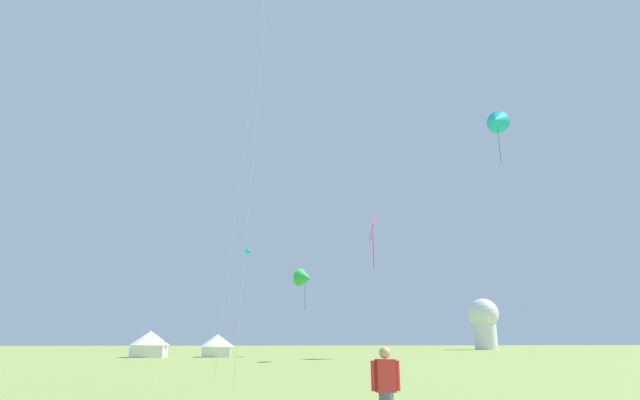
{
  "coord_description": "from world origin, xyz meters",
  "views": [
    {
      "loc": [
        -5.08,
        -4.72,
        1.84
      ],
      "look_at": [
        0.0,
        32.0,
        12.61
      ],
      "focal_mm": 27.26,
      "sensor_mm": 36.0,
      "label": 1
    }
  ],
  "objects_px": {
    "festival_tent_center": "(150,343)",
    "observatory_dome": "(484,321)",
    "kite_magenta_diamond": "(373,230)",
    "kite_green_delta": "(305,278)",
    "person_spectator": "(386,395)",
    "kite_cyan_delta": "(497,121)",
    "festival_tent_right": "(217,344)",
    "kite_cyan_parafoil": "(248,252)"
  },
  "relations": [
    {
      "from": "festival_tent_right",
      "to": "observatory_dome",
      "type": "height_order",
      "value": "observatory_dome"
    },
    {
      "from": "kite_cyan_delta",
      "to": "festival_tent_center",
      "type": "distance_m",
      "value": 50.22
    },
    {
      "from": "festival_tent_right",
      "to": "kite_cyan_delta",
      "type": "bearing_deg",
      "value": -14.0
    },
    {
      "from": "kite_cyan_parafoil",
      "to": "person_spectator",
      "type": "xyz_separation_m",
      "value": [
        3.33,
        -52.73,
        -11.96
      ]
    },
    {
      "from": "kite_cyan_parafoil",
      "to": "festival_tent_center",
      "type": "relative_size",
      "value": 2.91
    },
    {
      "from": "person_spectator",
      "to": "festival_tent_right",
      "type": "relative_size",
      "value": 0.43
    },
    {
      "from": "festival_tent_center",
      "to": "festival_tent_right",
      "type": "distance_m",
      "value": 7.72
    },
    {
      "from": "kite_magenta_diamond",
      "to": "kite_cyan_parafoil",
      "type": "distance_m",
      "value": 20.18
    },
    {
      "from": "kite_cyan_delta",
      "to": "observatory_dome",
      "type": "relative_size",
      "value": 2.81
    },
    {
      "from": "kite_cyan_delta",
      "to": "person_spectator",
      "type": "relative_size",
      "value": 17.52
    },
    {
      "from": "kite_magenta_diamond",
      "to": "festival_tent_center",
      "type": "relative_size",
      "value": 3.12
    },
    {
      "from": "festival_tent_center",
      "to": "festival_tent_right",
      "type": "height_order",
      "value": "festival_tent_center"
    },
    {
      "from": "kite_cyan_delta",
      "to": "festival_tent_right",
      "type": "xyz_separation_m",
      "value": [
        -33.79,
        8.43,
        -27.18
      ]
    },
    {
      "from": "person_spectator",
      "to": "festival_tent_right",
      "type": "distance_m",
      "value": 51.9
    },
    {
      "from": "kite_magenta_diamond",
      "to": "observatory_dome",
      "type": "distance_m",
      "value": 68.74
    },
    {
      "from": "kite_green_delta",
      "to": "kite_cyan_delta",
      "type": "height_order",
      "value": "kite_cyan_delta"
    },
    {
      "from": "kite_green_delta",
      "to": "kite_cyan_parafoil",
      "type": "relative_size",
      "value": 0.81
    },
    {
      "from": "kite_magenta_diamond",
      "to": "kite_cyan_parafoil",
      "type": "relative_size",
      "value": 1.07
    },
    {
      "from": "festival_tent_center",
      "to": "kite_green_delta",
      "type": "bearing_deg",
      "value": 0.79
    },
    {
      "from": "kite_cyan_parafoil",
      "to": "festival_tent_center",
      "type": "bearing_deg",
      "value": -173.48
    },
    {
      "from": "festival_tent_center",
      "to": "observatory_dome",
      "type": "height_order",
      "value": "observatory_dome"
    },
    {
      "from": "kite_magenta_diamond",
      "to": "festival_tent_center",
      "type": "xyz_separation_m",
      "value": [
        -23.38,
        14.58,
        -10.95
      ]
    },
    {
      "from": "kite_green_delta",
      "to": "festival_tent_center",
      "type": "bearing_deg",
      "value": -179.21
    },
    {
      "from": "kite_green_delta",
      "to": "kite_magenta_diamond",
      "type": "height_order",
      "value": "kite_magenta_diamond"
    },
    {
      "from": "festival_tent_center",
      "to": "observatory_dome",
      "type": "distance_m",
      "value": 74.96
    },
    {
      "from": "person_spectator",
      "to": "observatory_dome",
      "type": "bearing_deg",
      "value": 62.89
    },
    {
      "from": "kite_cyan_delta",
      "to": "festival_tent_right",
      "type": "relative_size",
      "value": 7.6
    },
    {
      "from": "kite_magenta_diamond",
      "to": "person_spectator",
      "type": "bearing_deg",
      "value": -103.99
    },
    {
      "from": "kite_green_delta",
      "to": "festival_tent_center",
      "type": "distance_m",
      "value": 19.77
    },
    {
      "from": "kite_magenta_diamond",
      "to": "kite_green_delta",
      "type": "bearing_deg",
      "value": 109.36
    },
    {
      "from": "observatory_dome",
      "to": "kite_cyan_delta",
      "type": "bearing_deg",
      "value": -112.15
    },
    {
      "from": "kite_green_delta",
      "to": "observatory_dome",
      "type": "relative_size",
      "value": 1.0
    },
    {
      "from": "kite_cyan_delta",
      "to": "festival_tent_center",
      "type": "relative_size",
      "value": 6.67
    },
    {
      "from": "kite_green_delta",
      "to": "festival_tent_center",
      "type": "relative_size",
      "value": 2.37
    },
    {
      "from": "festival_tent_center",
      "to": "kite_magenta_diamond",
      "type": "bearing_deg",
      "value": -31.95
    },
    {
      "from": "kite_green_delta",
      "to": "kite_magenta_diamond",
      "type": "bearing_deg",
      "value": -70.64
    },
    {
      "from": "festival_tent_right",
      "to": "kite_magenta_diamond",
      "type": "bearing_deg",
      "value": -42.95
    },
    {
      "from": "kite_cyan_parafoil",
      "to": "observatory_dome",
      "type": "height_order",
      "value": "kite_cyan_parafoil"
    },
    {
      "from": "kite_green_delta",
      "to": "festival_tent_right",
      "type": "height_order",
      "value": "kite_green_delta"
    },
    {
      "from": "festival_tent_right",
      "to": "kite_cyan_parafoil",
      "type": "bearing_deg",
      "value": 21.56
    },
    {
      "from": "observatory_dome",
      "to": "kite_cyan_parafoil",
      "type": "bearing_deg",
      "value": -141.51
    },
    {
      "from": "person_spectator",
      "to": "festival_tent_right",
      "type": "bearing_deg",
      "value": 97.16
    }
  ]
}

